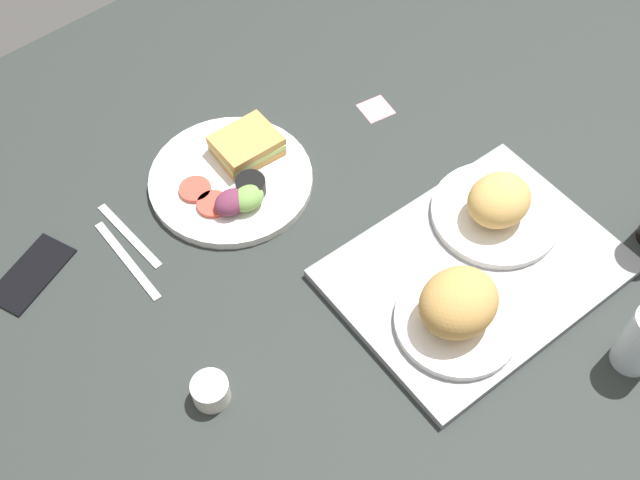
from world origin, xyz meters
The scene contains 10 objects.
ground_plane centered at (0.00, 0.00, -1.50)cm, with size 190.00×150.00×3.00cm, color #282D2B.
serving_tray centered at (-14.65, 22.38, 0.80)cm, with size 45.00×33.00×1.60cm, color gray.
bread_plate_near centered at (-24.30, 17.53, 4.81)cm, with size 21.76×21.76×9.04cm.
bread_plate_far centered at (-4.61, 26.97, 5.84)cm, with size 19.38×19.38×10.11cm.
plate_with_salad centered at (3.25, -18.39, 1.69)cm, with size 28.83×28.83×5.40cm.
espresso_cup centered at (30.62, 11.76, 2.00)cm, with size 5.60×5.60×4.00cm, color silver.
fork centered at (23.91, -20.80, 0.25)cm, with size 17.00×1.40×0.50cm, color #B7B7BC.
knife centered at (26.91, -16.80, 0.25)cm, with size 19.00×1.40×0.50cm, color #B7B7BC.
cell_phone centered at (40.16, -24.70, 0.40)cm, with size 14.40×7.20×0.80cm, color black.
sticky_note centered at (-27.79, -15.12, 0.06)cm, with size 5.60×5.60×0.12cm, color pink.
Camera 1 is at (49.42, 57.71, 107.52)cm, focal length 43.91 mm.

